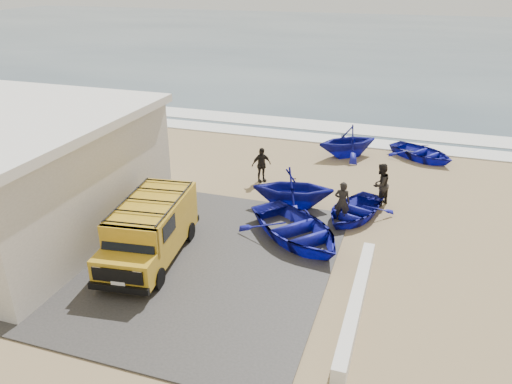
% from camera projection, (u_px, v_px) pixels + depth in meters
% --- Properties ---
extents(ground, '(160.00, 160.00, 0.00)m').
position_uv_depth(ground, '(228.00, 235.00, 18.00)').
color(ground, '#9A8159').
extents(slab, '(12.00, 10.00, 0.05)m').
position_uv_depth(slab, '(151.00, 252.00, 16.83)').
color(slab, '#3D3B38').
rests_on(slab, ground).
extents(ocean, '(180.00, 88.00, 0.01)m').
position_uv_depth(ocean, '(380.00, 41.00, 66.50)').
color(ocean, '#385166').
rests_on(ocean, ground).
extents(surf_line, '(180.00, 1.60, 0.06)m').
position_uv_depth(surf_line, '(304.00, 137.00, 28.38)').
color(surf_line, white).
rests_on(surf_line, ground).
extents(surf_wash, '(180.00, 2.20, 0.04)m').
position_uv_depth(surf_wash, '(314.00, 125.00, 30.55)').
color(surf_wash, white).
rests_on(surf_wash, ground).
extents(building, '(8.40, 9.40, 4.30)m').
position_uv_depth(building, '(7.00, 174.00, 17.53)').
color(building, silver).
rests_on(building, ground).
extents(parapet, '(0.35, 6.00, 0.55)m').
position_uv_depth(parapet, '(356.00, 303.00, 13.85)').
color(parapet, silver).
rests_on(parapet, ground).
extents(van, '(2.38, 4.87, 2.01)m').
position_uv_depth(van, '(150.00, 228.00, 16.15)').
color(van, gold).
rests_on(van, ground).
extents(boat_near_left, '(5.28, 5.17, 0.90)m').
position_uv_depth(boat_near_left, '(296.00, 229.00, 17.44)').
color(boat_near_left, '#14189F').
rests_on(boat_near_left, ground).
extents(boat_near_right, '(3.34, 3.92, 0.69)m').
position_uv_depth(boat_near_right, '(354.00, 210.00, 19.06)').
color(boat_near_right, '#14189F').
rests_on(boat_near_right, ground).
extents(boat_mid_left, '(3.66, 3.31, 1.68)m').
position_uv_depth(boat_mid_left, '(293.00, 188.00, 19.72)').
color(boat_mid_left, '#14189F').
rests_on(boat_mid_left, ground).
extents(boat_far_left, '(4.11, 4.03, 1.64)m').
position_uv_depth(boat_far_left, '(348.00, 141.00, 25.17)').
color(boat_far_left, '#14189F').
rests_on(boat_far_left, ground).
extents(boat_far_right, '(4.15, 3.87, 0.70)m').
position_uv_depth(boat_far_right, '(422.00, 153.00, 24.98)').
color(boat_far_right, '#14189F').
rests_on(boat_far_right, ground).
extents(fisherman_front, '(0.59, 0.39, 1.62)m').
position_uv_depth(fisherman_front, '(342.00, 202.00, 18.61)').
color(fisherman_front, black).
rests_on(fisherman_front, ground).
extents(fisherman_middle, '(0.99, 1.07, 1.76)m').
position_uv_depth(fisherman_middle, '(380.00, 185.00, 19.94)').
color(fisherman_middle, black).
rests_on(fisherman_middle, ground).
extents(fisherman_back, '(0.94, 0.92, 1.59)m').
position_uv_depth(fisherman_back, '(261.00, 165.00, 22.19)').
color(fisherman_back, black).
rests_on(fisherman_back, ground).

